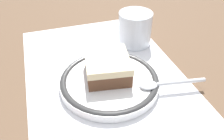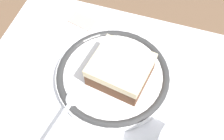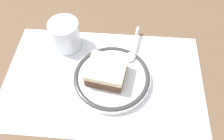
# 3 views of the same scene
# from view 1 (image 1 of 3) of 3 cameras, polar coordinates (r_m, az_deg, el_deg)

# --- Properties ---
(ground_plane) EXTENTS (2.40, 2.40, 0.00)m
(ground_plane) POSITION_cam_1_polar(r_m,az_deg,el_deg) (0.48, -1.37, -2.15)
(ground_plane) COLOR brown
(placemat) EXTENTS (0.49, 0.31, 0.00)m
(placemat) POSITION_cam_1_polar(r_m,az_deg,el_deg) (0.47, -1.37, -2.08)
(placemat) COLOR white
(placemat) RESTS_ON ground_plane
(plate) EXTENTS (0.19, 0.19, 0.02)m
(plate) POSITION_cam_1_polar(r_m,az_deg,el_deg) (0.45, -0.00, -2.57)
(plate) COLOR white
(plate) RESTS_ON placemat
(cake_slice) EXTENTS (0.10, 0.09, 0.04)m
(cake_slice) POSITION_cam_1_polar(r_m,az_deg,el_deg) (0.45, -1.22, 0.83)
(cake_slice) COLOR brown
(cake_slice) RESTS_ON plate
(spoon) EXTENTS (0.04, 0.13, 0.01)m
(spoon) POSITION_cam_1_polar(r_m,az_deg,el_deg) (0.44, 12.11, -3.25)
(spoon) COLOR silver
(spoon) RESTS_ON plate
(cup) EXTENTS (0.08, 0.08, 0.08)m
(cup) POSITION_cam_1_polar(r_m,az_deg,el_deg) (0.57, 5.52, 9.47)
(cup) COLOR silver
(cup) RESTS_ON placemat
(sugar_packet) EXTENTS (0.06, 0.04, 0.01)m
(sugar_packet) POSITION_cam_1_polar(r_m,az_deg,el_deg) (0.38, -11.78, -15.65)
(sugar_packet) COLOR #E5998C
(sugar_packet) RESTS_ON placemat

